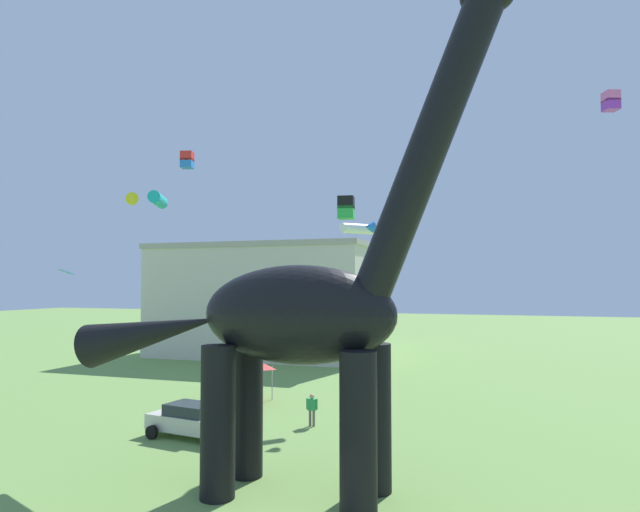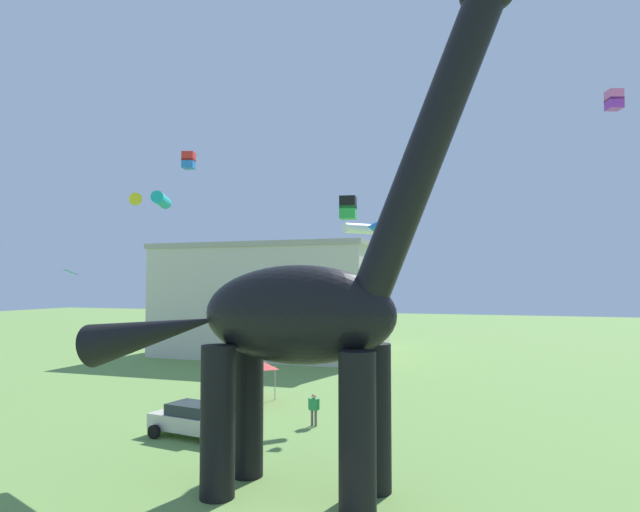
# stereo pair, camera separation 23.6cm
# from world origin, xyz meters

# --- Properties ---
(dinosaur_sculpture) EXTENTS (16.27, 3.45, 17.01)m
(dinosaur_sculpture) POSITION_xyz_m (-1.32, 4.28, 6.15)
(dinosaur_sculpture) COLOR black
(dinosaur_sculpture) RESTS_ON ground_plane
(parked_sedan_left) EXTENTS (4.43, 2.43, 1.55)m
(parked_sedan_left) POSITION_xyz_m (-8.53, 9.46, 0.81)
(parked_sedan_left) COLOR silver
(parked_sedan_left) RESTS_ON ground_plane
(person_strolling_adult) EXTENTS (0.61, 0.27, 1.63)m
(person_strolling_adult) POSITION_xyz_m (-3.78, 13.12, 0.99)
(person_strolling_adult) COLOR #6B6056
(person_strolling_adult) RESTS_ON ground_plane
(festival_canopy_tent) EXTENTS (3.15, 3.15, 3.00)m
(festival_canopy_tent) POSITION_xyz_m (-9.57, 17.00, 2.54)
(festival_canopy_tent) COLOR #B2B2B7
(festival_canopy_tent) RESTS_ON ground_plane
(kite_apex) EXTENTS (0.82, 0.82, 0.91)m
(kite_apex) POSITION_xyz_m (10.51, 15.09, 15.85)
(kite_apex) COLOR pink
(kite_mid_left) EXTENTS (2.81, 2.83, 0.81)m
(kite_mid_left) POSITION_xyz_m (-15.35, 15.87, 12.49)
(kite_mid_left) COLOR #19B2B7
(kite_high_right) EXTENTS (2.30, 2.28, 0.65)m
(kite_high_right) POSITION_xyz_m (-2.61, 18.60, 10.54)
(kite_high_right) COLOR white
(kite_mid_center) EXTENTS (0.92, 0.92, 1.16)m
(kite_mid_center) POSITION_xyz_m (-2.08, 13.56, 11.11)
(kite_mid_center) COLOR black
(kite_trailing) EXTENTS (1.49, 1.43, 0.34)m
(kite_trailing) POSITION_xyz_m (-21.58, 15.42, 7.97)
(kite_trailing) COLOR #287AE5
(kite_drifting) EXTENTS (0.62, 0.62, 0.73)m
(kite_drifting) POSITION_xyz_m (-7.59, 7.31, 12.66)
(kite_drifting) COLOR red
(background_building_block) EXTENTS (21.97, 12.72, 11.12)m
(background_building_block) POSITION_xyz_m (-17.33, 38.55, 5.57)
(background_building_block) COLOR beige
(background_building_block) RESTS_ON ground_plane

